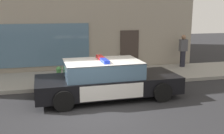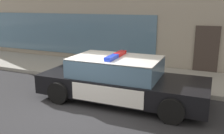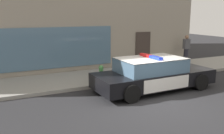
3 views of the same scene
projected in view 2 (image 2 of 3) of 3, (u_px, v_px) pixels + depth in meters
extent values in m
plane|color=#262628|center=(74.00, 111.00, 6.98)|extent=(48.00, 48.00, 0.00)
cube|color=gray|center=(125.00, 74.00, 10.56)|extent=(48.00, 3.02, 0.15)
cube|color=slate|center=(58.00, 33.00, 13.36)|extent=(10.89, 0.08, 2.10)
cube|color=#382D28|center=(206.00, 51.00, 10.45)|extent=(1.00, 0.08, 2.10)
cube|color=black|center=(122.00, 85.00, 7.68)|extent=(5.21, 2.04, 0.60)
cube|color=silver|center=(176.00, 87.00, 7.01)|extent=(1.80, 1.93, 0.05)
cube|color=silver|center=(72.00, 74.00, 8.32)|extent=(1.49, 1.93, 0.05)
cube|color=silver|center=(129.00, 77.00, 8.59)|extent=(2.17, 0.07, 0.51)
cube|color=silver|center=(106.00, 95.00, 6.84)|extent=(2.17, 0.07, 0.51)
cube|color=yellow|center=(129.00, 77.00, 8.61)|extent=(0.22, 0.02, 0.26)
cube|color=slate|center=(116.00, 67.00, 7.61)|extent=(2.72, 1.80, 0.60)
cube|color=silver|center=(116.00, 58.00, 7.54)|extent=(2.72, 1.80, 0.04)
cube|color=red|center=(120.00, 53.00, 7.83)|extent=(0.21, 0.66, 0.11)
cube|color=blue|center=(111.00, 58.00, 7.21)|extent=(0.21, 0.66, 0.11)
cylinder|color=black|center=(182.00, 88.00, 7.94)|extent=(0.68, 0.23, 0.68)
cylinder|color=black|center=(171.00, 111.00, 6.21)|extent=(0.68, 0.23, 0.68)
cylinder|color=black|center=(89.00, 76.00, 9.23)|extent=(0.68, 0.23, 0.68)
cylinder|color=black|center=(58.00, 93.00, 7.49)|extent=(0.68, 0.23, 0.68)
cylinder|color=#4C994C|center=(100.00, 74.00, 9.97)|extent=(0.28, 0.28, 0.10)
cylinder|color=#4C994C|center=(100.00, 68.00, 9.90)|extent=(0.19, 0.19, 0.45)
sphere|color=#4C994C|center=(99.00, 61.00, 9.83)|extent=(0.22, 0.22, 0.22)
cylinder|color=#B21E19|center=(99.00, 59.00, 9.81)|extent=(0.06, 0.06, 0.05)
cylinder|color=#B21E19|center=(98.00, 68.00, 9.77)|extent=(0.09, 0.10, 0.09)
cylinder|color=#B21E19|center=(101.00, 67.00, 10.02)|extent=(0.09, 0.10, 0.09)
cylinder|color=#B21E19|center=(103.00, 69.00, 9.85)|extent=(0.10, 0.12, 0.12)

